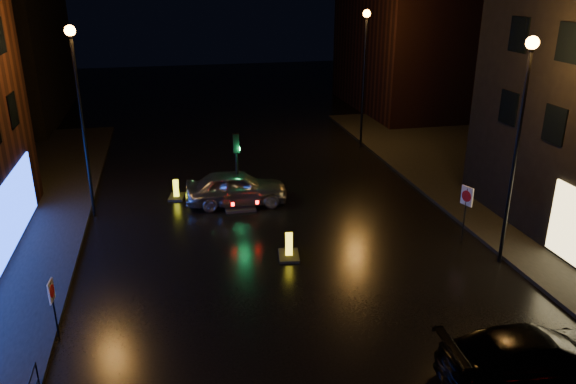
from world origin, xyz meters
The scene contains 11 objects.
building_far_right centered at (15.00, 32.00, 6.00)m, with size 8.00×14.00×12.00m, color black.
street_lamp_lfar centered at (-7.80, 14.00, 5.56)m, with size 0.44×0.44×8.37m.
street_lamp_rnear centered at (7.80, 6.00, 5.56)m, with size 0.44×0.44×8.37m.
street_lamp_rfar centered at (7.80, 22.00, 5.56)m, with size 0.44×0.44×8.37m.
traffic_signal centered at (-1.20, 14.00, 0.50)m, with size 1.40×2.40×3.45m.
silver_hatchback centered at (-1.25, 13.97, 0.82)m, with size 1.93×4.81×1.64m, color #A3A6AA.
dark_sedan centered at (4.83, -0.32, 0.75)m, with size 2.11×5.19×1.50m, color black.
bollard_near centered at (0.00, 8.10, 0.22)m, with size 0.93×1.26×1.01m.
bollard_far centered at (-4.06, 15.37, 0.20)m, with size 0.91×1.18×0.93m.
road_sign_left centered at (-7.90, 4.38, 1.50)m, with size 0.09×0.49×2.00m.
road_sign_right centered at (7.25, 7.90, 1.80)m, with size 0.24×0.57×2.40m.
Camera 1 is at (-4.22, -10.91, 10.20)m, focal length 35.00 mm.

